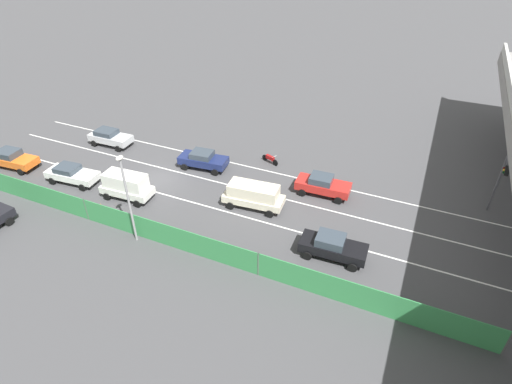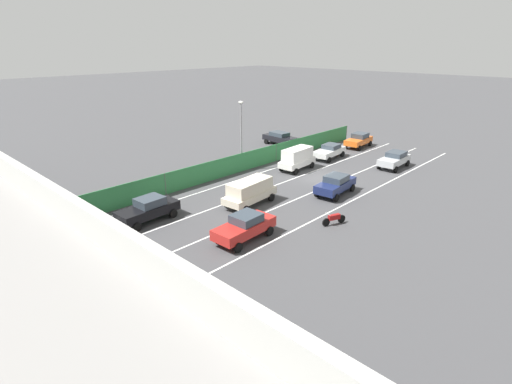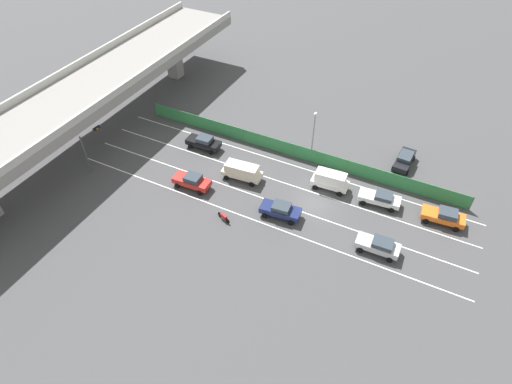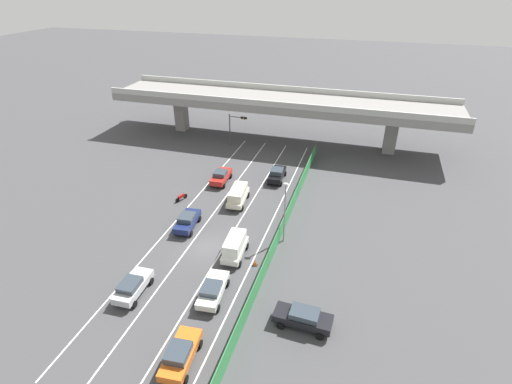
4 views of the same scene
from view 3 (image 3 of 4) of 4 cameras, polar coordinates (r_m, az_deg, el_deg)
ground_plane at (r=49.33m, az=7.60°, el=-1.56°), size 300.00×300.00×0.00m
lane_line_left_edge at (r=47.35m, az=-1.01°, el=-3.46°), size 0.14×47.13×0.01m
lane_line_mid_left at (r=49.57m, az=0.88°, el=-0.81°), size 0.14×47.13×0.01m
lane_line_mid_right at (r=51.94m, az=2.60°, el=1.61°), size 0.14×47.13×0.01m
lane_line_right_edge at (r=54.43m, az=4.18°, el=3.81°), size 0.14×47.13×0.01m
elevated_overpass at (r=60.15m, az=-21.21°, el=12.42°), size 55.98×9.95×8.06m
green_fence at (r=55.10m, az=4.95°, el=5.58°), size 0.10×43.23×1.90m
car_sedan_white at (r=50.32m, az=16.19°, el=-0.78°), size 2.35×4.80×1.55m
car_sedan_red at (r=50.93m, az=-8.51°, el=1.49°), size 2.17×4.58×1.73m
car_van_white at (r=50.74m, az=9.85°, el=1.60°), size 2.21×4.41×2.26m
car_sedan_navy at (r=47.00m, az=3.30°, el=-2.37°), size 2.40×4.62×1.67m
car_sedan_black at (r=56.70m, az=-6.97°, el=6.62°), size 2.16×4.63×1.75m
car_sedan_silver at (r=45.30m, az=16.01°, el=-6.81°), size 2.13×4.44×1.63m
car_van_cream at (r=51.40m, az=-1.89°, el=2.83°), size 2.42×4.99×2.04m
car_taxi_orange at (r=50.53m, az=23.74°, el=-2.92°), size 2.33×4.65×1.72m
motorcycle at (r=46.97m, az=-4.33°, el=-3.30°), size 0.87×1.86×0.93m
parked_sedan_dark at (r=56.56m, az=19.16°, el=4.11°), size 4.77×2.19×1.64m
traffic_light at (r=55.16m, az=-21.22°, el=6.12°), size 3.06×0.58×5.27m
street_lamp at (r=52.87m, az=7.66°, el=7.94°), size 0.60×0.36×6.97m
traffic_cone at (r=52.95m, az=11.37°, el=2.08°), size 0.47×0.47×0.71m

